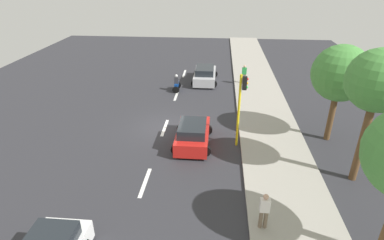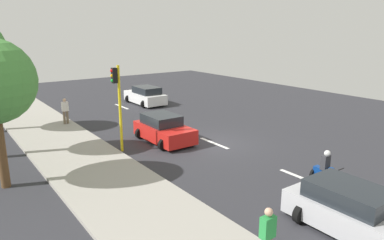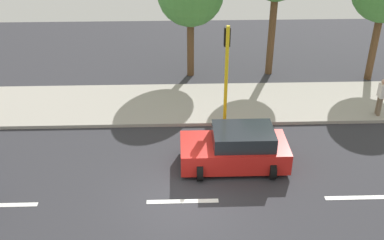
# 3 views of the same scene
# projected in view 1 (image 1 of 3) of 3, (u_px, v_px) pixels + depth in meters

# --- Properties ---
(ground_plane) EXTENTS (40.00, 60.00, 0.10)m
(ground_plane) POSITION_uv_depth(u_px,v_px,m) (165.00, 128.00, 21.18)
(ground_plane) COLOR #2D2D33
(sidewalk) EXTENTS (4.00, 60.00, 0.15)m
(sidewalk) POSITION_uv_depth(u_px,v_px,m) (270.00, 131.00, 20.57)
(sidewalk) COLOR #9E998E
(sidewalk) RESTS_ON ground
(lane_stripe_north) EXTENTS (0.20, 2.40, 0.01)m
(lane_stripe_north) POSITION_uv_depth(u_px,v_px,m) (145.00, 182.00, 15.79)
(lane_stripe_north) COLOR white
(lane_stripe_north) RESTS_ON ground
(lane_stripe_mid) EXTENTS (0.20, 2.40, 0.01)m
(lane_stripe_mid) POSITION_uv_depth(u_px,v_px,m) (165.00, 128.00, 21.16)
(lane_stripe_mid) COLOR white
(lane_stripe_mid) RESTS_ON ground
(lane_stripe_south) EXTENTS (0.20, 2.40, 0.01)m
(lane_stripe_south) POSITION_uv_depth(u_px,v_px,m) (176.00, 95.00, 26.52)
(lane_stripe_south) COLOR white
(lane_stripe_south) RESTS_ON ground
(lane_stripe_far_south) EXTENTS (0.20, 2.40, 0.01)m
(lane_stripe_far_south) POSITION_uv_depth(u_px,v_px,m) (184.00, 74.00, 31.88)
(lane_stripe_far_south) COLOR white
(lane_stripe_far_south) RESTS_ON ground
(car_red) EXTENTS (2.32, 3.91, 1.52)m
(car_red) POSITION_uv_depth(u_px,v_px,m) (193.00, 134.00, 18.90)
(car_red) COLOR red
(car_red) RESTS_ON ground
(car_silver) EXTENTS (2.36, 4.40, 1.52)m
(car_silver) POSITION_uv_depth(u_px,v_px,m) (205.00, 75.00, 29.26)
(car_silver) COLOR #B7B7BC
(car_silver) RESTS_ON ground
(motorcycle) EXTENTS (0.60, 1.30, 1.53)m
(motorcycle) POSITION_uv_depth(u_px,v_px,m) (177.00, 84.00, 27.18)
(motorcycle) COLOR black
(motorcycle) RESTS_ON ground
(pedestrian_near_signal) EXTENTS (0.40, 0.24, 1.69)m
(pedestrian_near_signal) POSITION_uv_depth(u_px,v_px,m) (264.00, 210.00, 12.51)
(pedestrian_near_signal) COLOR #72604C
(pedestrian_near_signal) RESTS_ON sidewalk
(pedestrian_by_tree) EXTENTS (0.40, 0.24, 1.69)m
(pedestrian_by_tree) POSITION_uv_depth(u_px,v_px,m) (244.00, 73.00, 28.49)
(pedestrian_by_tree) COLOR #72604C
(pedestrian_by_tree) RESTS_ON sidewalk
(traffic_light_corner) EXTENTS (0.49, 0.24, 4.50)m
(traffic_light_corner) POSITION_uv_depth(u_px,v_px,m) (241.00, 101.00, 17.84)
(traffic_light_corner) COLOR yellow
(traffic_light_corner) RESTS_ON ground
(street_tree_center) EXTENTS (2.88, 2.88, 6.75)m
(street_tree_center) POSITION_uv_depth(u_px,v_px,m) (379.00, 82.00, 13.77)
(street_tree_center) COLOR brown
(street_tree_center) RESTS_ON ground
(street_tree_north) EXTENTS (3.29, 3.29, 5.97)m
(street_tree_north) POSITION_uv_depth(u_px,v_px,m) (341.00, 74.00, 17.91)
(street_tree_north) COLOR brown
(street_tree_north) RESTS_ON ground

